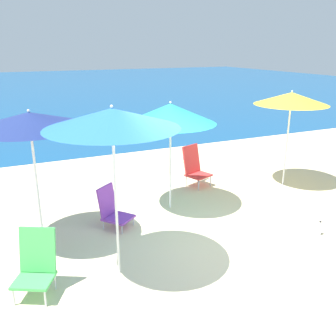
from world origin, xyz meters
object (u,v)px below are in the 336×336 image
object	(u,v)px
beach_umbrella_yellow	(291,99)
beach_chair_purple	(112,209)
beach_chair_green	(36,263)
water_bottle	(319,229)
beach_umbrella_blue	(112,119)
beach_umbrella_teal	(170,114)
beach_umbrella_navy	(29,120)
seagull	(185,158)
beach_chair_red	(194,166)

from	to	relation	value
beach_umbrella_yellow	beach_chair_purple	world-z (taller)	beach_umbrella_yellow
beach_umbrella_yellow	beach_chair_green	xyz separation A→B (m)	(-5.51, -1.79, -1.52)
water_bottle	beach_umbrella_blue	bearing A→B (deg)	174.47
beach_umbrella_teal	beach_chair_purple	distance (m)	1.98
beach_umbrella_navy	beach_chair_purple	size ratio (longest dim) A/B	2.98
water_bottle	beach_umbrella_teal	bearing A→B (deg)	131.26
beach_chair_green	water_bottle	bearing A→B (deg)	23.36
beach_chair_green	seagull	distance (m)	5.97
beach_chair_red	beach_chair_purple	bearing A→B (deg)	-171.94
beach_umbrella_yellow	beach_umbrella_teal	xyz separation A→B (m)	(-2.88, -0.10, -0.10)
beach_chair_purple	beach_chair_red	distance (m)	2.57
beach_umbrella_blue	water_bottle	world-z (taller)	beach_umbrella_blue
beach_umbrella_yellow	beach_umbrella_teal	size ratio (longest dim) A/B	1.02
beach_umbrella_navy	water_bottle	bearing A→B (deg)	-20.81
beach_chair_red	water_bottle	xyz separation A→B (m)	(0.77, -2.96, -0.35)
beach_chair_green	beach_chair_purple	size ratio (longest dim) A/B	1.17
beach_chair_purple	seagull	distance (m)	4.00
beach_umbrella_blue	beach_chair_red	distance (m)	4.08
beach_umbrella_blue	beach_chair_purple	world-z (taller)	beach_umbrella_blue
beach_chair_green	beach_chair_red	xyz separation A→B (m)	(3.66, 2.60, 0.03)
beach_umbrella_teal	seagull	size ratio (longest dim) A/B	7.68
beach_umbrella_yellow	seagull	size ratio (longest dim) A/B	7.85
beach_umbrella_blue	seagull	size ratio (longest dim) A/B	8.67
beach_umbrella_yellow	beach_umbrella_navy	distance (m)	5.34
beach_chair_green	beach_umbrella_navy	bearing A→B (deg)	108.60
beach_umbrella_yellow	beach_chair_red	world-z (taller)	beach_umbrella_yellow
beach_umbrella_teal	water_bottle	size ratio (longest dim) A/B	8.33
beach_umbrella_blue	beach_umbrella_navy	world-z (taller)	beach_umbrella_blue
beach_umbrella_blue	beach_chair_green	bearing A→B (deg)	178.37
beach_umbrella_blue	beach_umbrella_yellow	size ratio (longest dim) A/B	1.10
beach_umbrella_yellow	beach_umbrella_teal	world-z (taller)	beach_umbrella_yellow
beach_umbrella_teal	water_bottle	world-z (taller)	beach_umbrella_teal
beach_umbrella_teal	beach_umbrella_navy	world-z (taller)	beach_umbrella_navy
beach_chair_purple	beach_umbrella_teal	bearing A→B (deg)	-24.91
beach_chair_purple	water_bottle	distance (m)	3.51
water_bottle	beach_umbrella_navy	bearing A→B (deg)	159.19
beach_umbrella_yellow	water_bottle	bearing A→B (deg)	-116.91
water_bottle	seagull	xyz separation A→B (m)	(-0.18, 4.55, 0.04)
beach_umbrella_teal	beach_chair_green	size ratio (longest dim) A/B	2.45
beach_chair_red	beach_umbrella_yellow	bearing A→B (deg)	-43.72
beach_umbrella_teal	beach_chair_green	xyz separation A→B (m)	(-2.63, -1.68, -1.42)
water_bottle	seagull	size ratio (longest dim) A/B	0.92
beach_umbrella_yellow	water_bottle	distance (m)	3.03
beach_umbrella_navy	seagull	distance (m)	5.33
beach_umbrella_blue	seagull	distance (m)	5.67
beach_chair_green	beach_chair_purple	world-z (taller)	beach_chair_green
beach_umbrella_yellow	beach_chair_red	xyz separation A→B (m)	(-1.86, 0.81, -1.49)
beach_umbrella_blue	beach_umbrella_yellow	world-z (taller)	beach_umbrella_blue
beach_umbrella_blue	water_bottle	bearing A→B (deg)	-5.53
beach_umbrella_blue	beach_chair_purple	bearing A→B (deg)	76.68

